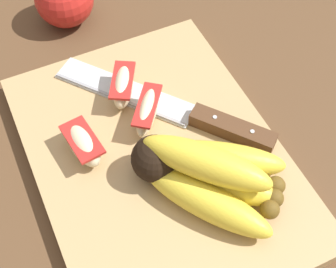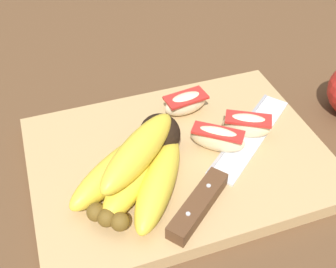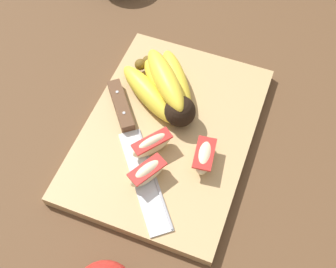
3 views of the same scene
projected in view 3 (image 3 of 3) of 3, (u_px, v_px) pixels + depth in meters
name	position (u px, v px, depth m)	size (l,w,h in m)	color
ground_plane	(159.00, 133.00, 0.72)	(6.00, 6.00, 0.00)	brown
cutting_board	(169.00, 130.00, 0.71)	(0.36, 0.27, 0.02)	tan
banana_bunch	(166.00, 89.00, 0.71)	(0.16, 0.16, 0.07)	black
chefs_knife	(129.00, 130.00, 0.69)	(0.24, 0.20, 0.02)	silver
apple_wedge_near	(147.00, 173.00, 0.64)	(0.07, 0.05, 0.04)	beige
apple_wedge_middle	(204.00, 156.00, 0.65)	(0.06, 0.04, 0.03)	beige
apple_wedge_far	(152.00, 145.00, 0.66)	(0.07, 0.06, 0.04)	beige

